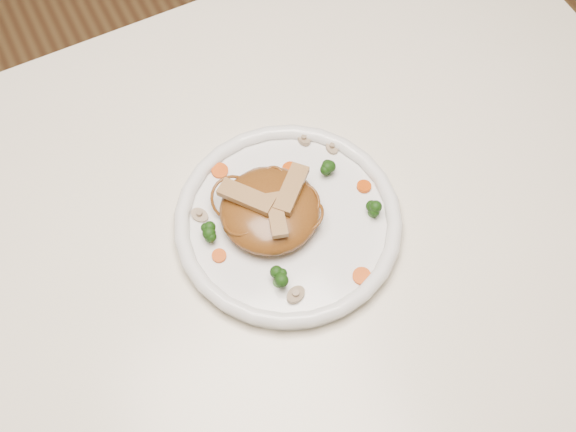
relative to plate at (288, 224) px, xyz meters
name	(u,v)px	position (x,y,z in m)	size (l,w,h in m)	color
ground	(267,390)	(-0.04, 0.01, -0.76)	(4.00, 4.00, 0.00)	brown
table	(256,264)	(-0.04, 0.01, -0.11)	(1.20, 0.80, 0.75)	white
plate	(288,224)	(0.00, 0.00, 0.00)	(0.29, 0.29, 0.02)	white
noodle_mound	(270,210)	(-0.02, 0.01, 0.03)	(0.13, 0.13, 0.04)	brown
chicken_a	(291,189)	(0.01, 0.02, 0.05)	(0.07, 0.02, 0.01)	tan
chicken_b	(246,197)	(-0.04, 0.03, 0.05)	(0.07, 0.02, 0.01)	tan
chicken_c	(276,215)	(-0.02, -0.01, 0.05)	(0.06, 0.02, 0.01)	tan
broccoli_0	(326,165)	(0.08, 0.04, 0.02)	(0.02, 0.02, 0.03)	#18450E
broccoli_1	(209,232)	(-0.10, 0.02, 0.02)	(0.03, 0.03, 0.03)	#18450E
broccoli_2	(278,277)	(-0.05, -0.07, 0.02)	(0.03, 0.03, 0.03)	#18450E
broccoli_3	(374,207)	(0.10, -0.04, 0.02)	(0.03, 0.03, 0.03)	#18450E
carrot_0	(290,169)	(0.04, 0.07, 0.01)	(0.02, 0.02, 0.01)	#DC5408
carrot_1	(219,256)	(-0.10, -0.01, 0.01)	(0.02, 0.02, 0.01)	#DC5408
carrot_2	(364,186)	(0.11, 0.00, 0.01)	(0.02, 0.02, 0.01)	#DC5408
carrot_3	(220,171)	(-0.05, 0.11, 0.01)	(0.02, 0.02, 0.01)	#DC5408
carrot_4	(362,276)	(0.05, -0.11, 0.01)	(0.02, 0.02, 0.01)	#DC5408
mushroom_0	(296,295)	(-0.04, -0.09, 0.01)	(0.03, 0.03, 0.01)	gray
mushroom_1	(332,148)	(0.10, 0.07, 0.01)	(0.02, 0.02, 0.01)	gray
mushroom_2	(200,215)	(-0.10, 0.06, 0.01)	(0.02, 0.02, 0.01)	gray
mushroom_3	(304,139)	(0.07, 0.10, 0.01)	(0.02, 0.02, 0.01)	gray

